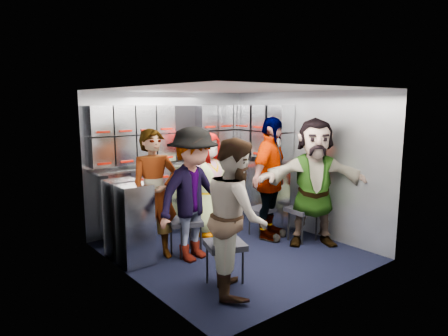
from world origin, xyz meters
TOP-DOWN VIEW (x-y plane):
  - floor at (0.00, 0.00)m, footprint 3.00×3.00m
  - wall_back at (0.00, 1.50)m, footprint 2.80×0.04m
  - wall_left at (-1.40, 0.00)m, footprint 0.04×3.00m
  - wall_right at (1.40, 0.00)m, footprint 0.04×3.00m
  - ceiling at (0.00, 0.00)m, footprint 2.80×3.00m
  - cart_bank_back at (0.00, 1.29)m, footprint 2.68×0.38m
  - cart_bank_left at (-1.19, 0.56)m, footprint 0.38×0.76m
  - counter at (0.00, 1.29)m, footprint 2.68×0.42m
  - locker_bank_back at (0.00, 1.35)m, footprint 2.68×0.28m
  - locker_bank_right at (1.25, 0.70)m, footprint 0.28×1.00m
  - right_cabinet at (1.25, 0.60)m, footprint 0.28×1.20m
  - coffee_niche at (0.18, 1.41)m, footprint 0.46×0.16m
  - red_latch_strip at (0.00, 1.09)m, footprint 2.60×0.02m
  - jump_seat_near_left at (-0.67, -0.69)m, footprint 0.50×0.49m
  - jump_seat_mid_left at (-0.54, 0.28)m, footprint 0.51×0.50m
  - jump_seat_center at (0.16, 0.96)m, footprint 0.44×0.42m
  - jump_seat_mid_right at (0.76, 0.24)m, footprint 0.37×0.35m
  - jump_seat_near_right at (1.05, -0.30)m, footprint 0.43×0.41m
  - attendant_standing at (-0.89, 0.43)m, footprint 0.66×0.50m
  - attendant_arc_a at (-0.67, -0.87)m, footprint 0.93×0.98m
  - attendant_arc_b at (-0.54, 0.10)m, footprint 1.16×0.78m
  - attendant_arc_c at (0.16, 0.78)m, footprint 0.85×0.68m
  - attendant_arc_d at (0.76, 0.06)m, footprint 1.11×0.79m
  - attendant_arc_e at (1.05, -0.48)m, footprint 1.58×1.41m
  - bottle_left at (-0.62, 1.24)m, footprint 0.06×0.06m
  - bottle_mid at (-0.49, 1.24)m, footprint 0.07×0.07m
  - bottle_right at (1.07, 1.24)m, footprint 0.06×0.06m
  - cup_left at (-0.70, 1.23)m, footprint 0.08×0.08m
  - cup_right at (0.79, 1.23)m, footprint 0.07×0.07m

SIDE VIEW (x-z plane):
  - floor at x=0.00m, z-range 0.00..0.00m
  - jump_seat_mid_right at x=0.76m, z-range 0.16..0.56m
  - jump_seat_center at x=0.16m, z-range 0.18..0.64m
  - jump_seat_mid_left at x=-0.54m, z-range 0.18..0.65m
  - jump_seat_near_left at x=-0.67m, z-range 0.18..0.65m
  - jump_seat_near_right at x=1.05m, z-range 0.18..0.66m
  - cart_bank_back at x=0.00m, z-range 0.00..0.99m
  - cart_bank_left at x=-1.19m, z-range 0.00..0.99m
  - right_cabinet at x=1.25m, z-range 0.00..1.00m
  - attendant_arc_c at x=0.16m, z-range 0.00..1.52m
  - attendant_arc_a at x=-0.67m, z-range 0.00..1.60m
  - attendant_standing at x=-0.89m, z-range 0.00..1.63m
  - attendant_arc_b at x=-0.54m, z-range 0.00..1.65m
  - attendant_arc_e at x=1.05m, z-range 0.00..1.74m
  - attendant_arc_d at x=0.76m, z-range 0.00..1.74m
  - red_latch_strip at x=0.00m, z-range 0.86..0.90m
  - counter at x=0.00m, z-range 1.00..1.03m
  - wall_back at x=0.00m, z-range 0.00..2.10m
  - wall_left at x=-1.40m, z-range 0.00..2.10m
  - wall_right at x=1.40m, z-range 0.00..2.10m
  - cup_left at x=-0.70m, z-range 1.03..1.13m
  - cup_right at x=0.79m, z-range 1.03..1.13m
  - bottle_mid at x=-0.49m, z-range 1.03..1.27m
  - bottle_left at x=-0.62m, z-range 1.03..1.28m
  - bottle_right at x=1.07m, z-range 1.03..1.29m
  - coffee_niche at x=0.18m, z-range 1.05..1.89m
  - locker_bank_back at x=0.00m, z-range 1.08..1.90m
  - locker_bank_right at x=1.25m, z-range 1.08..1.90m
  - ceiling at x=0.00m, z-range 2.09..2.11m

